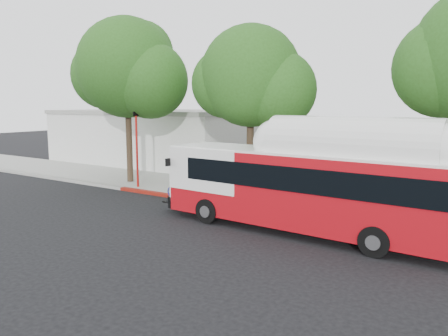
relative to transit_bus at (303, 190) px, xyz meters
The scene contains 9 objects.
ground 4.42m from the transit_bus, 152.24° to the right, with size 120.00×120.00×0.00m, color black.
sidewalk 6.06m from the transit_bus, 128.44° to the left, with size 60.00×5.00×0.15m, color gray.
curb_strip 4.43m from the transit_bus, 151.39° to the left, with size 60.00×0.30×0.15m, color gray.
red_curb_segment 7.10m from the transit_bus, 163.36° to the left, with size 10.00×0.32×0.16m, color maroon.
street_tree_left 13.64m from the transit_bus, 163.33° to the left, with size 6.67×5.80×9.74m.
street_tree_mid 7.30m from the transit_bus, 135.61° to the left, with size 5.75×5.00×8.62m.
low_commercial_bldg 21.39m from the transit_bus, 145.58° to the left, with size 16.20×10.20×4.25m.
transit_bus is the anchor object (origin of this frame).
signal_pole 11.36m from the transit_bus, 166.75° to the left, with size 0.12×0.41×4.35m.
Camera 1 is at (9.96, -12.92, 4.79)m, focal length 35.00 mm.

